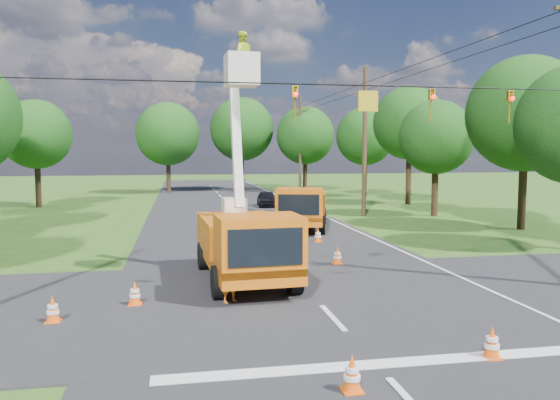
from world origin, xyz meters
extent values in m
plane|color=#225519|center=(0.00, 20.00, 0.00)|extent=(140.00, 140.00, 0.00)
cube|color=black|center=(0.00, 20.00, 0.00)|extent=(12.00, 100.00, 0.06)
cube|color=black|center=(0.00, 2.00, 0.00)|extent=(56.00, 10.00, 0.07)
cube|color=silver|center=(0.00, -3.20, 0.00)|extent=(9.00, 0.45, 0.02)
cube|color=silver|center=(5.60, 20.00, 0.00)|extent=(0.12, 90.00, 0.02)
cube|color=#CE5B0E|center=(-1.77, 4.63, 0.80)|extent=(2.85, 6.83, 0.50)
cube|color=#CE5B0E|center=(-1.62, 2.24, 1.67)|extent=(2.56, 2.04, 1.67)
cube|color=black|center=(-1.57, 1.30, 1.73)|extent=(2.12, 0.19, 1.06)
cube|color=#CE5B0E|center=(-1.82, 5.53, 1.51)|extent=(2.86, 4.28, 1.12)
cylinder|color=black|center=(-2.81, 2.45, 0.51)|extent=(0.42, 1.05, 1.03)
cylinder|color=black|center=(-0.47, 2.59, 0.51)|extent=(0.42, 1.05, 1.03)
cylinder|color=black|center=(-3.06, 6.68, 0.51)|extent=(0.42, 1.05, 1.03)
cylinder|color=black|center=(-0.73, 6.82, 0.51)|extent=(0.42, 1.05, 1.03)
cube|color=silver|center=(-1.89, 6.75, 2.34)|extent=(0.89, 0.89, 0.61)
cube|color=silver|center=(-1.86, 6.14, 4.80)|extent=(0.40, 1.51, 4.84)
cube|color=silver|center=(-1.79, 4.97, 7.08)|extent=(1.12, 1.12, 1.06)
imported|color=#C6E526|center=(-1.79, 4.97, 7.52)|extent=(0.91, 0.76, 1.67)
cube|color=#CE5B0E|center=(2.92, 16.44, 0.79)|extent=(4.12, 6.97, 0.49)
cube|color=#CE5B0E|center=(2.27, 14.18, 1.64)|extent=(2.82, 2.45, 1.64)
cube|color=black|center=(2.02, 13.28, 1.70)|extent=(2.02, 0.63, 1.04)
cube|color=#CE5B0E|center=(3.16, 17.28, 1.48)|extent=(3.58, 4.60, 1.09)
cylinder|color=black|center=(1.24, 14.76, 0.50)|extent=(0.61, 1.06, 1.01)
cylinder|color=black|center=(3.45, 14.13, 0.50)|extent=(0.61, 1.06, 1.01)
cylinder|color=black|center=(2.38, 18.75, 0.50)|extent=(0.61, 1.06, 1.01)
cylinder|color=black|center=(4.59, 18.12, 0.50)|extent=(0.61, 1.06, 1.01)
imported|color=orange|center=(-2.49, 2.03, 0.84)|extent=(0.73, 0.68, 1.68)
imported|color=black|center=(2.94, 29.17, 0.62)|extent=(1.75, 3.76, 1.25)
cone|color=#F4540C|center=(-0.86, -4.27, 0.38)|extent=(0.36, 0.36, 0.70)
cube|color=#F4540C|center=(-0.86, -4.27, 0.04)|extent=(0.38, 0.38, 0.04)
cylinder|color=white|center=(-0.86, -4.27, 0.44)|extent=(0.26, 0.26, 0.09)
cylinder|color=white|center=(-0.86, -4.27, 0.29)|extent=(0.31, 0.31, 0.09)
cone|color=#F4540C|center=(2.54, -3.27, 0.38)|extent=(0.36, 0.36, 0.70)
cube|color=#F4540C|center=(2.54, -3.27, 0.04)|extent=(0.38, 0.38, 0.04)
cylinder|color=white|center=(2.54, -3.27, 0.44)|extent=(0.26, 0.26, 0.09)
cylinder|color=white|center=(2.54, -3.27, 0.29)|extent=(0.31, 0.31, 0.09)
cone|color=#F4540C|center=(2.09, 6.62, 0.38)|extent=(0.36, 0.36, 0.70)
cube|color=#F4540C|center=(2.09, 6.62, 0.04)|extent=(0.38, 0.38, 0.04)
cylinder|color=white|center=(2.09, 6.62, 0.44)|extent=(0.26, 0.26, 0.09)
cylinder|color=white|center=(2.09, 6.62, 0.29)|extent=(0.31, 0.31, 0.09)
cone|color=#F4540C|center=(2.64, 11.78, 0.38)|extent=(0.36, 0.36, 0.70)
cube|color=#F4540C|center=(2.64, 11.78, 0.04)|extent=(0.38, 0.38, 0.04)
cylinder|color=white|center=(2.64, 11.78, 0.44)|extent=(0.26, 0.26, 0.09)
cylinder|color=white|center=(2.64, 11.78, 0.29)|extent=(0.31, 0.31, 0.09)
cone|color=#F4540C|center=(-5.19, 2.24, 0.38)|extent=(0.36, 0.36, 0.70)
cube|color=#F4540C|center=(-5.19, 2.24, 0.04)|extent=(0.38, 0.38, 0.04)
cylinder|color=white|center=(-5.19, 2.24, 0.44)|extent=(0.26, 0.26, 0.09)
cylinder|color=white|center=(-5.19, 2.24, 0.29)|extent=(0.31, 0.31, 0.09)
cone|color=#F4540C|center=(-7.13, 0.99, 0.38)|extent=(0.36, 0.36, 0.70)
cube|color=#F4540C|center=(-7.13, 0.99, 0.04)|extent=(0.38, 0.38, 0.04)
cylinder|color=white|center=(-7.13, 0.99, 0.44)|extent=(0.26, 0.26, 0.09)
cylinder|color=white|center=(-7.13, 0.99, 0.29)|extent=(0.31, 0.31, 0.09)
cone|color=#F4540C|center=(3.24, 16.69, 0.38)|extent=(0.36, 0.36, 0.70)
cube|color=#F4540C|center=(3.24, 16.69, 0.04)|extent=(0.38, 0.38, 0.04)
cylinder|color=white|center=(3.24, 16.69, 0.44)|extent=(0.26, 0.26, 0.09)
cylinder|color=white|center=(3.24, 16.69, 0.29)|extent=(0.31, 0.31, 0.09)
cylinder|color=#4C3823|center=(8.50, 22.00, 5.00)|extent=(0.30, 0.30, 10.00)
cube|color=#4C3823|center=(8.50, 22.00, 8.80)|extent=(1.80, 0.12, 0.12)
cylinder|color=#4C3823|center=(8.50, 42.00, 5.00)|extent=(0.30, 0.30, 10.00)
cube|color=#4C3823|center=(8.50, 42.00, 8.80)|extent=(1.80, 0.12, 0.12)
cylinder|color=black|center=(-0.50, 2.00, 6.30)|extent=(18.00, 0.04, 0.04)
cube|color=gold|center=(1.60, 2.00, 5.85)|extent=(0.60, 0.05, 0.60)
imported|color=gold|center=(-0.60, 2.00, 5.75)|extent=(0.16, 0.20, 1.00)
sphere|color=#FF0C0C|center=(-0.60, 1.88, 6.00)|extent=(0.14, 0.14, 0.14)
imported|color=gold|center=(3.60, 2.00, 5.75)|extent=(0.16, 0.20, 1.00)
sphere|color=#FF0C0C|center=(3.60, 1.88, 6.00)|extent=(0.14, 0.14, 0.14)
imported|color=gold|center=(6.20, 2.00, 5.75)|extent=(0.16, 0.20, 1.00)
sphere|color=#FF0C0C|center=(6.20, 1.88, 6.00)|extent=(0.14, 0.14, 0.14)
cylinder|color=#382616|center=(-14.80, 32.00, 2.02)|extent=(0.44, 0.44, 4.05)
sphere|color=#153A0F|center=(-14.80, 32.00, 5.70)|extent=(5.40, 5.40, 5.40)
cylinder|color=#382616|center=(15.00, 14.00, 2.29)|extent=(0.44, 0.44, 4.58)
sphere|color=#153A0F|center=(15.00, 14.00, 6.45)|extent=(6.40, 6.40, 6.40)
cylinder|color=#382616|center=(13.20, 21.00, 1.89)|extent=(0.44, 0.44, 3.78)
sphere|color=#153A0F|center=(13.20, 21.00, 5.33)|extent=(5.00, 5.00, 5.00)
cylinder|color=#382616|center=(14.80, 29.00, 2.38)|extent=(0.44, 0.44, 4.75)
sphere|color=#153A0F|center=(14.80, 29.00, 6.70)|extent=(6.00, 6.00, 6.00)
cylinder|color=#382616|center=(13.80, 37.00, 2.07)|extent=(0.44, 0.44, 4.14)
sphere|color=#153A0F|center=(13.80, 37.00, 5.83)|extent=(5.60, 5.60, 5.60)
cylinder|color=#382616|center=(-5.00, 45.00, 2.20)|extent=(0.44, 0.44, 4.40)
sphere|color=#153A0F|center=(-5.00, 45.00, 6.20)|extent=(6.60, 6.60, 6.60)
cylinder|color=#382616|center=(3.00, 47.00, 2.42)|extent=(0.44, 0.44, 4.84)
sphere|color=#153A0F|center=(3.00, 47.00, 6.82)|extent=(7.00, 7.00, 7.00)
cylinder|color=#382616|center=(9.50, 44.00, 2.16)|extent=(0.44, 0.44, 4.31)
sphere|color=#153A0F|center=(9.50, 44.00, 6.08)|extent=(6.20, 6.20, 6.20)
camera|label=1|loc=(-3.89, -13.45, 4.38)|focal=35.00mm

